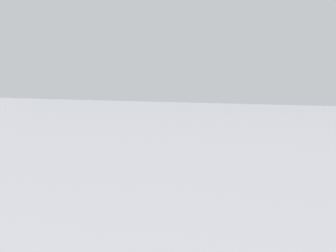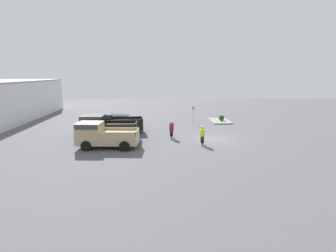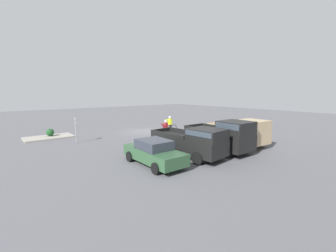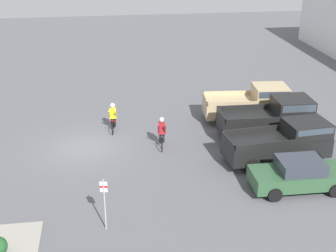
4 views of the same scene
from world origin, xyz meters
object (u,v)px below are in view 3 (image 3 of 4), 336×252
Objects in this scene: sedan_0 at (154,152)px; cyclist_0 at (166,129)px; cyclist_1 at (170,124)px; fire_lane_sign at (75,127)px; shrub at (50,132)px; pickup_truck_2 at (192,141)px; pickup_truck_0 at (241,132)px; pickup_truck_1 at (223,135)px.

cyclist_0 is at bearing -133.62° from sedan_0.
fire_lane_sign reaches higher than cyclist_1.
pickup_truck_2 is at bearing 114.19° from shrub.
pickup_truck_0 reaches higher than shrub.
pickup_truck_1 is 1.16× the size of sedan_0.
cyclist_1 is at bearing -121.05° from pickup_truck_2.
pickup_truck_0 is at bearing 130.88° from shrub.
pickup_truck_1 is 9.16m from cyclist_1.
pickup_truck_2 is 3.11× the size of cyclist_0.
cyclist_1 is at bearing -134.30° from sedan_0.
cyclist_0 reaches higher than sedan_0.
pickup_truck_1 is at bearing 75.14° from cyclist_1.
cyclist_0 reaches higher than shrub.
fire_lane_sign is (10.20, -9.24, 0.25)m from pickup_truck_0.
cyclist_0 is (-5.33, -5.60, 0.11)m from sedan_0.
cyclist_1 is at bearing -135.75° from cyclist_0.
pickup_truck_1 is at bearing 92.31° from cyclist_0.
cyclist_1 is (-2.35, -8.85, -0.31)m from pickup_truck_1.
pickup_truck_2 reaches higher than cyclist_0.
fire_lane_sign is at bearing -78.24° from sedan_0.
pickup_truck_0 is 1.17× the size of sedan_0.
shrub is at bearing -40.43° from cyclist_0.
pickup_truck_0 is at bearing 137.80° from fire_lane_sign.
fire_lane_sign is at bearing -24.12° from cyclist_0.
pickup_truck_0 is 13.77m from fire_lane_sign.
sedan_0 is at bearing -6.81° from pickup_truck_2.
cyclist_1 is 0.81× the size of fire_lane_sign.
pickup_truck_2 is (2.75, -0.38, -0.12)m from pickup_truck_1.
pickup_truck_0 is 0.95× the size of pickup_truck_2.
cyclist_0 is 7.87m from fire_lane_sign.
pickup_truck_2 is (5.53, -0.10, -0.06)m from pickup_truck_0.
cyclist_0 is 2.48× the size of shrub.
pickup_truck_2 is 9.89m from cyclist_1.
cyclist_1 is (0.43, -8.57, -0.25)m from pickup_truck_0.
sedan_0 is (2.84, -0.34, -0.32)m from pickup_truck_2.
cyclist_1 is at bearing -104.86° from pickup_truck_1.
shrub is at bearing -22.72° from cyclist_1.
pickup_truck_1 reaches higher than pickup_truck_2.
shrub is at bearing -73.00° from fire_lane_sign.
sedan_0 is at bearing 46.38° from cyclist_0.
pickup_truck_2 is 14.33m from shrub.
sedan_0 is at bearing -7.29° from pickup_truck_1.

